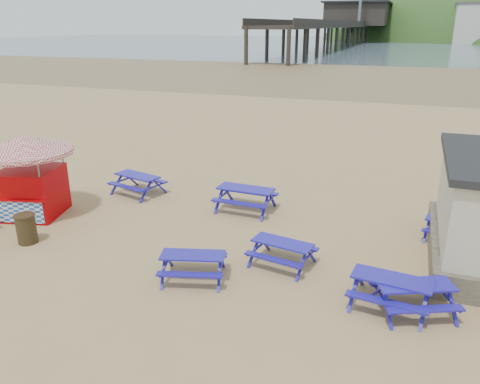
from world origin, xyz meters
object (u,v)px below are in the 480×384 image
at_px(ice_cream_kiosk, 28,166).
at_px(litter_bin, 26,228).
at_px(picnic_table_blue_b, 246,199).
at_px(picnic_table_blue_a, 138,184).

height_order(ice_cream_kiosk, litter_bin, ice_cream_kiosk).
bearing_deg(picnic_table_blue_b, ice_cream_kiosk, -154.65).
height_order(picnic_table_blue_a, litter_bin, litter_bin).
xyz_separation_m(picnic_table_blue_b, litter_bin, (-5.54, -4.97, 0.05)).
bearing_deg(picnic_table_blue_b, litter_bin, -136.10).
relative_size(picnic_table_blue_b, ice_cream_kiosk, 0.53).
relative_size(ice_cream_kiosk, litter_bin, 4.20).
distance_m(picnic_table_blue_a, picnic_table_blue_b, 4.70).
relative_size(picnic_table_blue_a, picnic_table_blue_b, 1.05).
bearing_deg(picnic_table_blue_a, litter_bin, -85.08).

